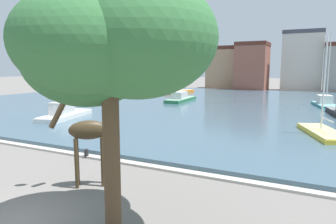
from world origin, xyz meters
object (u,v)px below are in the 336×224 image
Objects in this scene: sailboat_white at (68,114)px; sailboat_orange at (182,92)px; sailboat_green at (182,99)px; sailboat_yellow at (320,133)px; mooring_bollard at (86,153)px; giraffe_statue at (85,132)px; shade_tree at (113,46)px; sailboat_teal at (326,105)px.

sailboat_orange reaches higher than sailboat_white.
sailboat_yellow is (17.63, -15.65, -0.19)m from sailboat_green.
sailboat_yellow is 16.15m from mooring_bollard.
sailboat_green reaches higher than sailboat_white.
sailboat_white is at bearing -101.90° from sailboat_green.
giraffe_statue reaches higher than mooring_bollard.
sailboat_orange reaches higher than giraffe_statue.
sailboat_green is at bearing 110.45° from shade_tree.
sailboat_green is 1.04× the size of sailboat_orange.
giraffe_statue is 0.58× the size of sailboat_white.
shade_tree is at bearing -69.55° from sailboat_green.
sailboat_teal is (9.45, 31.65, -1.78)m from giraffe_statue.
sailboat_white is at bearing -173.23° from sailboat_yellow.
sailboat_white is 0.94× the size of sailboat_orange.
sailboat_white is at bearing 136.97° from giraffe_statue.
sailboat_green is at bearing 78.10° from sailboat_white.
sailboat_teal is at bearing 66.77° from mooring_bollard.
sailboat_orange is (-14.43, 42.66, -1.87)m from giraffe_statue.
giraffe_statue is 0.54× the size of sailboat_orange.
shade_tree reaches higher than mooring_bollard.
sailboat_yellow is 18.38m from shade_tree.
giraffe_statue is at bearing -71.31° from sailboat_orange.
giraffe_statue is 4.68m from mooring_bollard.
sailboat_teal is at bearing 73.38° from giraffe_statue.
sailboat_yellow is (-0.60, -17.32, -0.17)m from sailboat_teal.
sailboat_white is (-12.62, 11.78, -1.73)m from giraffe_statue.
sailboat_white is 29.69m from sailboat_teal.
sailboat_orange is at bearing 111.46° from shade_tree.
sailboat_teal reaches higher than giraffe_statue.
sailboat_green is at bearing -174.77° from sailboat_teal.
shade_tree is at bearing -42.25° from mooring_bollard.
sailboat_teal is at bearing 5.23° from sailboat_green.
sailboat_white is 21.62m from sailboat_yellow.
sailboat_white is 1.07× the size of shade_tree.
sailboat_orange is (-23.87, 11.01, -0.09)m from sailboat_teal.
sailboat_teal is at bearing -24.76° from sailboat_orange.
sailboat_white is at bearing 138.64° from mooring_bollard.
sailboat_teal is 31.04m from mooring_bollard.
sailboat_teal is 34.96m from shade_tree.
giraffe_statue is 0.64× the size of sailboat_yellow.
sailboat_white is (-3.83, -18.20, 0.04)m from sailboat_green.
sailboat_teal is 17.33m from sailboat_yellow.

